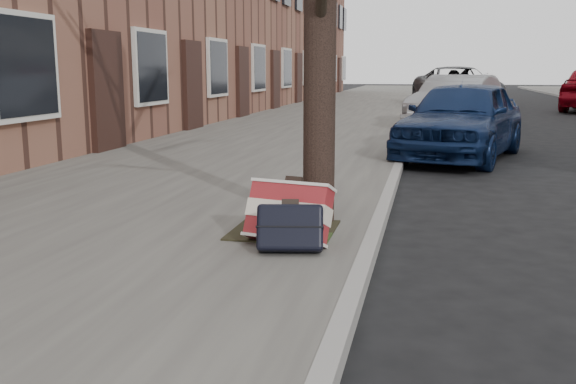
% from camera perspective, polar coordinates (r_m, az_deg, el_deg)
% --- Properties ---
extents(ground, '(120.00, 120.00, 0.00)m').
position_cam_1_polar(ground, '(4.30, 23.02, -10.05)').
color(ground, black).
rests_on(ground, ground).
extents(near_sidewalk, '(5.00, 70.00, 0.12)m').
position_cam_1_polar(near_sidewalk, '(19.23, 3.90, 6.66)').
color(near_sidewalk, slate).
rests_on(near_sidewalk, ground).
extents(house_near, '(6.80, 40.00, 7.00)m').
position_cam_1_polar(house_near, '(21.90, -11.63, 16.00)').
color(house_near, brown).
rests_on(house_near, ground).
extents(dirt_patch, '(0.85, 0.85, 0.02)m').
position_cam_1_polar(dirt_patch, '(5.46, -0.36, -3.38)').
color(dirt_patch, black).
rests_on(dirt_patch, near_sidewalk).
extents(suitcase_red, '(0.70, 0.48, 0.50)m').
position_cam_1_polar(suitcase_red, '(5.01, 0.07, -1.87)').
color(suitcase_red, maroon).
rests_on(suitcase_red, near_sidewalk).
extents(suitcase_navy, '(0.54, 0.37, 0.39)m').
position_cam_1_polar(suitcase_navy, '(4.79, 0.18, -3.16)').
color(suitcase_navy, black).
rests_on(suitcase_navy, near_sidewalk).
extents(car_near_front, '(2.52, 4.13, 1.31)m').
position_cam_1_polar(car_near_front, '(11.07, 15.21, 6.29)').
color(car_near_front, '#0E1E44').
rests_on(car_near_front, ground).
extents(car_near_mid, '(2.58, 4.27, 1.33)m').
position_cam_1_polar(car_near_mid, '(16.39, 14.79, 7.71)').
color(car_near_mid, '#A0A3A7').
rests_on(car_near_mid, ground).
extents(car_near_back, '(3.58, 5.99, 1.56)m').
position_cam_1_polar(car_near_back, '(25.40, 14.73, 8.99)').
color(car_near_back, '#3A3B40').
rests_on(car_near_back, ground).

